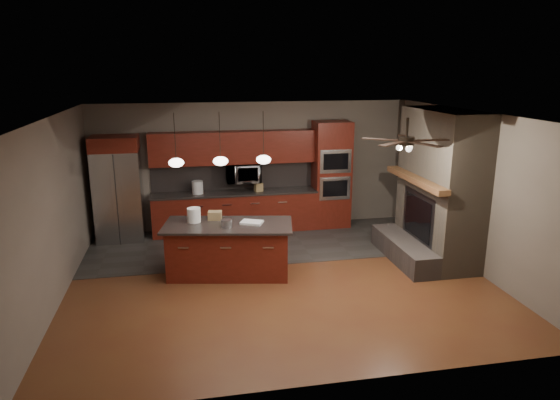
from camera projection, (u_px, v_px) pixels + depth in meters
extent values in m
plane|color=brown|center=(280.00, 278.00, 8.60)|extent=(7.00, 7.00, 0.00)
cube|color=white|center=(279.00, 115.00, 7.87)|extent=(7.00, 6.00, 0.02)
cube|color=#6B6056|center=(254.00, 166.00, 11.08)|extent=(7.00, 0.02, 2.80)
cube|color=#6B6056|center=(472.00, 191.00, 8.88)|extent=(0.02, 6.00, 2.80)
cube|color=#6B6056|center=(54.00, 212.00, 7.59)|extent=(0.02, 6.00, 2.80)
cube|color=#302E2B|center=(263.00, 243.00, 10.30)|extent=(7.00, 2.40, 0.01)
cube|color=brown|center=(440.00, 186.00, 9.18)|extent=(0.80, 2.00, 2.80)
cube|color=#4F4641|center=(403.00, 250.00, 9.38)|extent=(0.50, 2.00, 0.40)
cube|color=#2D2D30|center=(419.00, 217.00, 9.26)|extent=(0.05, 1.20, 0.95)
cube|color=black|center=(418.00, 217.00, 9.26)|extent=(0.02, 1.00, 0.75)
cube|color=brown|center=(416.00, 180.00, 9.05)|extent=(0.22, 2.10, 0.10)
cube|color=maroon|center=(235.00, 212.00, 10.96)|extent=(3.55, 0.60, 0.86)
cube|color=black|center=(235.00, 193.00, 10.84)|extent=(3.59, 0.64, 0.04)
cube|color=black|center=(233.00, 176.00, 11.02)|extent=(3.55, 0.03, 0.60)
cube|color=maroon|center=(233.00, 148.00, 10.71)|extent=(3.55, 0.35, 0.70)
cube|color=maroon|center=(331.00, 175.00, 11.16)|extent=(0.80, 0.60, 2.38)
cube|color=silver|center=(335.00, 188.00, 10.93)|extent=(0.70, 0.03, 0.52)
cube|color=black|center=(335.00, 189.00, 10.91)|extent=(0.55, 0.02, 0.35)
cube|color=silver|center=(336.00, 161.00, 10.78)|extent=(0.70, 0.03, 0.52)
cube|color=black|center=(336.00, 162.00, 10.76)|extent=(0.55, 0.02, 0.35)
imported|color=silver|center=(243.00, 173.00, 10.82)|extent=(0.73, 0.41, 0.50)
cube|color=silver|center=(119.00, 196.00, 10.31)|extent=(0.94, 0.72, 1.89)
cube|color=#2D2D30|center=(117.00, 201.00, 9.96)|extent=(0.02, 0.02, 1.87)
cube|color=silver|center=(111.00, 198.00, 9.92)|extent=(0.03, 0.03, 0.94)
cube|color=silver|center=(122.00, 198.00, 9.96)|extent=(0.03, 0.03, 0.94)
cube|color=maroon|center=(114.00, 144.00, 10.02)|extent=(0.94, 0.72, 0.30)
cube|color=maroon|center=(229.00, 250.00, 8.68)|extent=(2.17, 1.21, 0.88)
cube|color=black|center=(228.00, 225.00, 8.56)|extent=(2.34, 1.39, 0.04)
cylinder|color=white|center=(194.00, 215.00, 8.64)|extent=(0.27, 0.27, 0.25)
cylinder|color=#A0A0A5|center=(227.00, 223.00, 8.40)|extent=(0.22, 0.22, 0.12)
cube|color=white|center=(252.00, 222.00, 8.59)|extent=(0.43, 0.38, 0.04)
cube|color=olive|center=(215.00, 215.00, 8.80)|extent=(0.26, 0.21, 0.15)
cylinder|color=silver|center=(197.00, 187.00, 10.66)|extent=(0.27, 0.27, 0.27)
cube|color=#947B4C|center=(259.00, 187.00, 10.86)|extent=(0.20, 0.17, 0.18)
cylinder|color=black|center=(175.00, 136.00, 8.33)|extent=(0.01, 0.01, 0.78)
ellipsoid|color=white|center=(176.00, 163.00, 8.45)|extent=(0.26, 0.26, 0.16)
cylinder|color=black|center=(220.00, 135.00, 8.47)|extent=(0.01, 0.01, 0.78)
ellipsoid|color=white|center=(221.00, 161.00, 8.59)|extent=(0.26, 0.26, 0.16)
cylinder|color=black|center=(263.00, 134.00, 8.61)|extent=(0.01, 0.01, 0.78)
ellipsoid|color=white|center=(264.00, 160.00, 8.72)|extent=(0.26, 0.26, 0.16)
cylinder|color=black|center=(407.00, 128.00, 7.48)|extent=(0.04, 0.04, 0.30)
cylinder|color=black|center=(406.00, 141.00, 7.53)|extent=(0.24, 0.24, 0.12)
cube|color=black|center=(430.00, 140.00, 7.60)|extent=(0.60, 0.12, 0.01)
cube|color=black|center=(403.00, 137.00, 7.90)|extent=(0.30, 0.61, 0.01)
cube|color=black|center=(381.00, 139.00, 7.69)|extent=(0.56, 0.45, 0.01)
cube|color=black|center=(393.00, 144.00, 7.27)|extent=(0.56, 0.45, 0.01)
cube|color=black|center=(425.00, 144.00, 7.21)|extent=(0.30, 0.61, 0.01)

